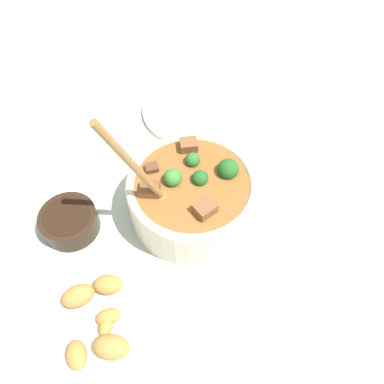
{
  "coord_description": "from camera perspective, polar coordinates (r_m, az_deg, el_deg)",
  "views": [
    {
      "loc": [
        0.37,
        -0.13,
        0.63
      ],
      "look_at": [
        0.0,
        0.0,
        0.06
      ],
      "focal_mm": 35.0,
      "sensor_mm": 36.0,
      "label": 1
    }
  ],
  "objects": [
    {
      "name": "empty_plate",
      "position": [
        0.92,
        -0.31,
        12.56
      ],
      "size": [
        0.23,
        0.23,
        0.02
      ],
      "color": "silver",
      "rests_on": "ground_plane"
    },
    {
      "name": "food_plate",
      "position": [
        0.66,
        -13.35,
        -18.8
      ],
      "size": [
        0.21,
        0.21,
        0.05
      ],
      "color": "silver",
      "rests_on": "ground_plane"
    },
    {
      "name": "ground_plane",
      "position": [
        0.74,
        0.0,
        -2.84
      ],
      "size": [
        4.0,
        4.0,
        0.0
      ],
      "primitive_type": "plane",
      "color": "#ADBCAD"
    },
    {
      "name": "stew_bowl",
      "position": [
        0.69,
        -0.02,
        -0.26
      ],
      "size": [
        0.24,
        0.26,
        0.31
      ],
      "color": "beige",
      "rests_on": "ground_plane"
    },
    {
      "name": "condiment_bowl",
      "position": [
        0.74,
        -18.2,
        -4.2
      ],
      "size": [
        0.11,
        0.11,
        0.05
      ],
      "color": "black",
      "rests_on": "ground_plane"
    }
  ]
}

